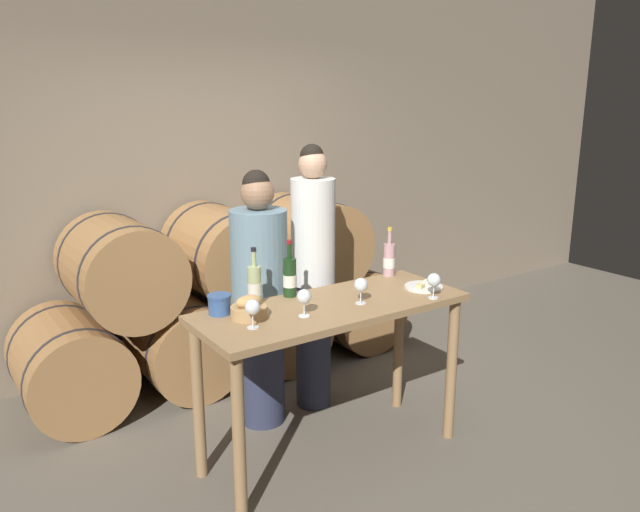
# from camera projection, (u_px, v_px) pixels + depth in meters

# --- Properties ---
(ground_plane) EXTENTS (10.00, 10.00, 0.00)m
(ground_plane) POSITION_uv_depth(u_px,v_px,m) (331.00, 454.00, 3.70)
(ground_plane) COLOR #665E51
(stone_wall_back) EXTENTS (10.00, 0.12, 3.20)m
(stone_wall_back) POSITION_uv_depth(u_px,v_px,m) (190.00, 157.00, 4.83)
(stone_wall_back) COLOR gray
(stone_wall_back) RESTS_ON ground_plane
(barrel_stack) EXTENTS (2.95, 0.84, 1.29)m
(barrel_stack) POSITION_uv_depth(u_px,v_px,m) (225.00, 298.00, 4.65)
(barrel_stack) COLOR #9E7042
(barrel_stack) RESTS_ON ground_plane
(tasting_table) EXTENTS (1.56, 0.60, 0.94)m
(tasting_table) POSITION_uv_depth(u_px,v_px,m) (332.00, 330.00, 3.50)
(tasting_table) COLOR #99754C
(tasting_table) RESTS_ON ground_plane
(person_left) EXTENTS (0.35, 0.35, 1.64)m
(person_left) POSITION_uv_depth(u_px,v_px,m) (260.00, 299.00, 3.88)
(person_left) COLOR #2D334C
(person_left) RESTS_ON ground_plane
(person_right) EXTENTS (0.29, 0.29, 1.77)m
(person_right) POSITION_uv_depth(u_px,v_px,m) (313.00, 275.00, 4.08)
(person_right) COLOR #2D334C
(person_right) RESTS_ON ground_plane
(wine_bottle_red) EXTENTS (0.08, 0.08, 0.33)m
(wine_bottle_red) POSITION_uv_depth(u_px,v_px,m) (290.00, 277.00, 3.57)
(wine_bottle_red) COLOR #193819
(wine_bottle_red) RESTS_ON tasting_table
(wine_bottle_white) EXTENTS (0.08, 0.08, 0.33)m
(wine_bottle_white) POSITION_uv_depth(u_px,v_px,m) (255.00, 285.00, 3.42)
(wine_bottle_white) COLOR #ADBC7F
(wine_bottle_white) RESTS_ON tasting_table
(wine_bottle_rose) EXTENTS (0.08, 0.08, 0.32)m
(wine_bottle_rose) POSITION_uv_depth(u_px,v_px,m) (389.00, 259.00, 3.98)
(wine_bottle_rose) COLOR #BC8E93
(wine_bottle_rose) RESTS_ON tasting_table
(blue_crock) EXTENTS (0.13, 0.13, 0.11)m
(blue_crock) POSITION_uv_depth(u_px,v_px,m) (219.00, 303.00, 3.29)
(blue_crock) COLOR #335693
(blue_crock) RESTS_ON tasting_table
(bread_basket) EXTENTS (0.19, 0.19, 0.12)m
(bread_basket) POSITION_uv_depth(u_px,v_px,m) (249.00, 309.00, 3.24)
(bread_basket) COLOR tan
(bread_basket) RESTS_ON tasting_table
(cheese_plate) EXTENTS (0.23, 0.23, 0.04)m
(cheese_plate) POSITION_uv_depth(u_px,v_px,m) (424.00, 287.00, 3.74)
(cheese_plate) COLOR white
(cheese_plate) RESTS_ON tasting_table
(wine_glass_far_left) EXTENTS (0.08, 0.08, 0.15)m
(wine_glass_far_left) POSITION_uv_depth(u_px,v_px,m) (252.00, 308.00, 3.08)
(wine_glass_far_left) COLOR white
(wine_glass_far_left) RESTS_ON tasting_table
(wine_glass_left) EXTENTS (0.08, 0.08, 0.15)m
(wine_glass_left) POSITION_uv_depth(u_px,v_px,m) (304.00, 297.00, 3.24)
(wine_glass_left) COLOR white
(wine_glass_left) RESTS_ON tasting_table
(wine_glass_center) EXTENTS (0.08, 0.08, 0.15)m
(wine_glass_center) POSITION_uv_depth(u_px,v_px,m) (361.00, 285.00, 3.44)
(wine_glass_center) COLOR white
(wine_glass_center) RESTS_ON tasting_table
(wine_glass_right) EXTENTS (0.08, 0.08, 0.15)m
(wine_glass_right) POSITION_uv_depth(u_px,v_px,m) (434.00, 281.00, 3.54)
(wine_glass_right) COLOR white
(wine_glass_right) RESTS_ON tasting_table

